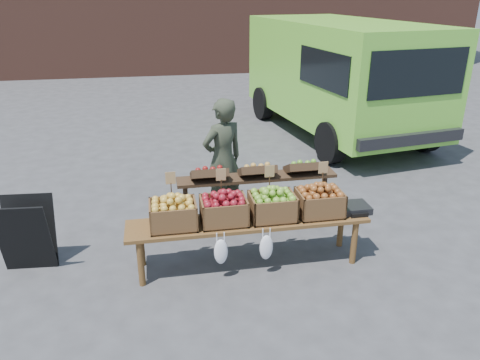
{
  "coord_description": "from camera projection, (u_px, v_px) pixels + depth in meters",
  "views": [
    {
      "loc": [
        -0.72,
        -4.36,
        2.97
      ],
      "look_at": [
        0.22,
        0.69,
        0.85
      ],
      "focal_mm": 35.0,
      "sensor_mm": 36.0,
      "label": 1
    }
  ],
  "objects": [
    {
      "name": "crate_golden_apples",
      "position": [
        173.0,
        215.0,
        5.02
      ],
      "size": [
        0.5,
        0.4,
        0.28
      ],
      "primitive_type": null,
      "color": "#D9CE45",
      "rests_on": "display_bench"
    },
    {
      "name": "ground",
      "position": [
        232.0,
        275.0,
        5.22
      ],
      "size": [
        80.0,
        80.0,
        0.0
      ],
      "primitive_type": "plane",
      "color": "#424244"
    },
    {
      "name": "crate_red_apples",
      "position": [
        272.0,
        207.0,
        5.21
      ],
      "size": [
        0.5,
        0.4,
        0.28
      ],
      "primitive_type": null,
      "color": "#528820",
      "rests_on": "display_bench"
    },
    {
      "name": "display_bench",
      "position": [
        248.0,
        242.0,
        5.32
      ],
      "size": [
        2.7,
        0.56,
        0.57
      ],
      "primitive_type": null,
      "color": "brown",
      "rests_on": "ground"
    },
    {
      "name": "chalkboard_sign",
      "position": [
        27.0,
        234.0,
        5.2
      ],
      "size": [
        0.59,
        0.35,
        0.86
      ],
      "primitive_type": null,
      "rotation": [
        0.0,
        0.0,
        -0.08
      ],
      "color": "black",
      "rests_on": "ground"
    },
    {
      "name": "back_table",
      "position": [
        257.0,
        196.0,
        5.93
      ],
      "size": [
        2.1,
        0.44,
        1.04
      ],
      "primitive_type": null,
      "color": "#372516",
      "rests_on": "ground"
    },
    {
      "name": "vendor",
      "position": [
        223.0,
        160.0,
        6.26
      ],
      "size": [
        0.72,
        0.62,
        1.67
      ],
      "primitive_type": "imported",
      "rotation": [
        0.0,
        0.0,
        3.57
      ],
      "color": "#333A29",
      "rests_on": "ground"
    },
    {
      "name": "weighing_scale",
      "position": [
        354.0,
        208.0,
        5.41
      ],
      "size": [
        0.34,
        0.3,
        0.08
      ],
      "primitive_type": "cube",
      "color": "black",
      "rests_on": "display_bench"
    },
    {
      "name": "crate_green_apples",
      "position": [
        319.0,
        203.0,
        5.3
      ],
      "size": [
        0.5,
        0.4,
        0.28
      ],
      "primitive_type": null,
      "color": "brown",
      "rests_on": "display_bench"
    },
    {
      "name": "crate_russet_pears",
      "position": [
        224.0,
        211.0,
        5.11
      ],
      "size": [
        0.5,
        0.4,
        0.28
      ],
      "primitive_type": null,
      "color": "maroon",
      "rests_on": "display_bench"
    },
    {
      "name": "delivery_van",
      "position": [
        338.0,
        79.0,
        9.86
      ],
      "size": [
        3.15,
        5.55,
        2.35
      ],
      "primitive_type": null,
      "rotation": [
        0.0,
        0.0,
        0.15
      ],
      "color": "#71D038",
      "rests_on": "ground"
    }
  ]
}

